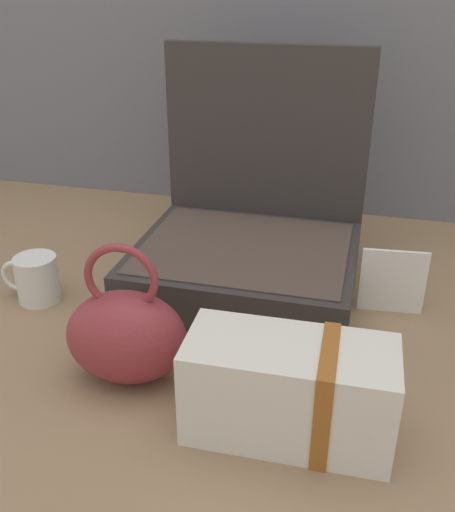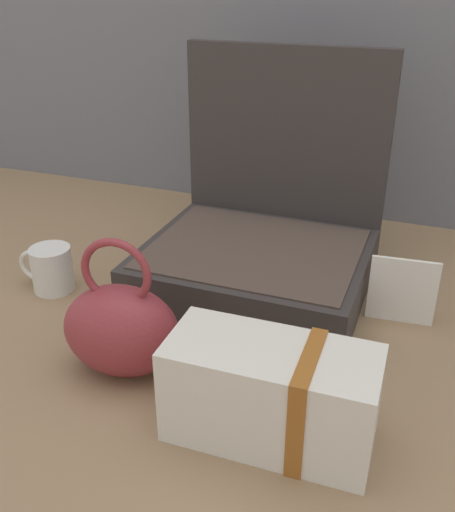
{
  "view_description": "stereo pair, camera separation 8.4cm",
  "coord_description": "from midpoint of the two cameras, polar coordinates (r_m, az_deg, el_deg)",
  "views": [
    {
      "loc": [
        0.18,
        -0.75,
        0.52
      ],
      "look_at": [
        -0.01,
        -0.02,
        0.15
      ],
      "focal_mm": 40.73,
      "sensor_mm": 36.0,
      "label": 1
    },
    {
      "loc": [
        0.26,
        -0.72,
        0.52
      ],
      "look_at": [
        -0.01,
        -0.02,
        0.15
      ],
      "focal_mm": 40.73,
      "sensor_mm": 36.0,
      "label": 2
    }
  ],
  "objects": [
    {
      "name": "ground_plane",
      "position": [
        0.93,
        3.66,
        -7.7
      ],
      "size": [
        6.0,
        6.0,
        0.0
      ],
      "primitive_type": "plane",
      "color": "#8C6D4C"
    },
    {
      "name": "teal_pouch_handbag",
      "position": [
        0.82,
        -7.5,
        -7.14
      ],
      "size": [
        0.18,
        0.13,
        0.21
      ],
      "color": "maroon",
      "rests_on": "ground_plane"
    },
    {
      "name": "open_suitcase",
      "position": [
        1.04,
        5.78,
        1.71
      ],
      "size": [
        0.38,
        0.34,
        0.4
      ],
      "color": "#332D2B",
      "rests_on": "ground_plane"
    },
    {
      "name": "info_card_left",
      "position": [
        0.98,
        19.17,
        -3.33
      ],
      "size": [
        0.11,
        0.01,
        0.11
      ],
      "primitive_type": "cube",
      "rotation": [
        0.0,
        0.0,
        0.08
      ],
      "color": "white",
      "rests_on": "ground_plane"
    },
    {
      "name": "coffee_mug",
      "position": [
        1.06,
        -14.83,
        -1.28
      ],
      "size": [
        0.11,
        0.07,
        0.08
      ],
      "color": "silver",
      "rests_on": "ground_plane"
    },
    {
      "name": "cream_toiletry_bag",
      "position": [
        0.72,
        7.96,
        -13.41
      ],
      "size": [
        0.25,
        0.12,
        0.13
      ],
      "color": "silver",
      "rests_on": "ground_plane"
    }
  ]
}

